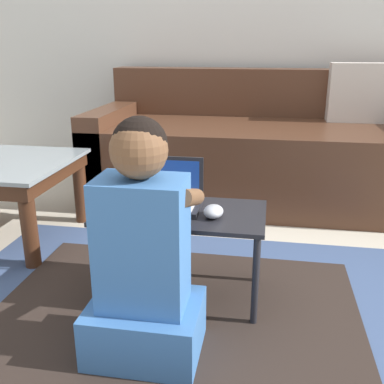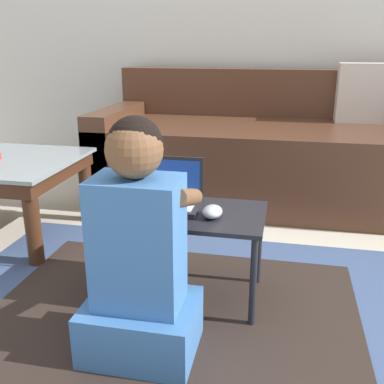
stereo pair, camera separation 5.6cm
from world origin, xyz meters
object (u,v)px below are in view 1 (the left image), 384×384
Objects in this scene: laptop_desk at (181,221)px; person_seated at (143,260)px; computer_mouse at (213,211)px; couch at (256,151)px; laptop at (172,200)px.

person_seated is at bearing -97.50° from laptop_desk.
computer_mouse is at bearing 61.41° from person_seated.
computer_mouse reaches higher than laptop_desk.
laptop_desk is (-0.23, -1.30, 0.02)m from couch.
laptop is (-0.04, 0.03, 0.07)m from laptop_desk.
laptop is 0.39m from person_seated.
couch is 1.30m from laptop.
couch is 3.20× the size of laptop_desk.
couch is 1.68m from person_seated.
computer_mouse is (0.13, -0.04, 0.06)m from laptop_desk.
laptop_desk is at bearing 162.02° from computer_mouse.
computer_mouse is 0.13× the size of person_seated.
computer_mouse is at bearing -17.98° from laptop_desk.
person_seated reaches higher than laptop_desk.
laptop_desk is 2.80× the size of laptop.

